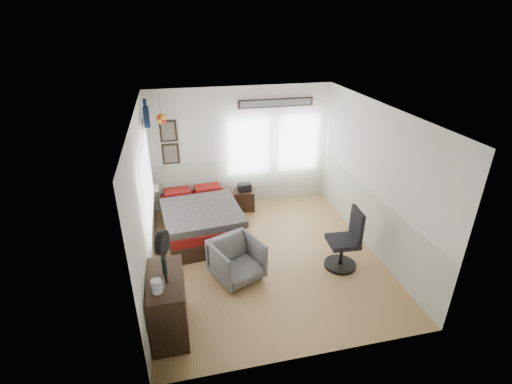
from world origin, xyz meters
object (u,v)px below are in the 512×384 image
dresser (168,304)px  task_chair (346,244)px  armchair (237,260)px  nightstand (245,200)px  bed (200,219)px

dresser → task_chair: size_ratio=0.90×
armchair → nightstand: bearing=53.3°
bed → armchair: bearing=-79.1°
bed → task_chair: 2.90m
nightstand → task_chair: bearing=-50.8°
armchair → task_chair: task_chair is taller
nightstand → task_chair: task_chair is taller
dresser → armchair: size_ratio=1.30×
bed → task_chair: task_chair is taller
dresser → nightstand: bearing=62.4°
armchair → nightstand: size_ratio=1.68×
nightstand → task_chair: 2.80m
armchair → nightstand: 2.45m
armchair → nightstand: armchair is taller
bed → dresser: 2.57m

